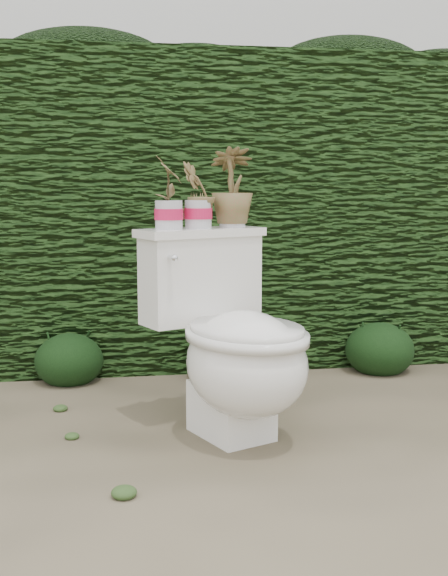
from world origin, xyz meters
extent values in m
plane|color=#83765A|center=(0.00, 0.00, 0.00)|extent=(60.00, 60.00, 0.00)
cube|color=#274918|center=(0.00, 1.60, 0.80)|extent=(8.00, 1.00, 1.60)
cube|color=silver|center=(0.60, 6.00, 2.00)|extent=(8.00, 3.50, 4.00)
cube|color=white|center=(-0.11, 0.20, 0.10)|extent=(0.32, 0.36, 0.20)
ellipsoid|color=white|center=(-0.07, 0.10, 0.30)|extent=(0.58, 0.63, 0.39)
cube|color=white|center=(-0.20, 0.40, 0.57)|extent=(0.50, 0.34, 0.34)
cube|color=white|center=(-0.20, 0.40, 0.76)|extent=(0.53, 0.37, 0.03)
cylinder|color=silver|center=(-0.33, 0.24, 0.68)|extent=(0.04, 0.06, 0.02)
sphere|color=silver|center=(-0.32, 0.21, 0.68)|extent=(0.03, 0.03, 0.03)
imported|color=#267B2E|center=(-0.32, 0.34, 0.91)|extent=(0.12, 0.15, 0.26)
imported|color=#267B2E|center=(-0.21, 0.39, 0.90)|extent=(0.17, 0.16, 0.24)
imported|color=#267B2E|center=(-0.06, 0.46, 0.93)|extent=(0.20, 0.20, 0.30)
ellipsoid|color=black|center=(-0.75, 1.07, 0.13)|extent=(0.33, 0.33, 0.26)
ellipsoid|color=black|center=(-0.01, 1.03, 0.13)|extent=(0.33, 0.33, 0.26)
ellipsoid|color=black|center=(0.80, 1.01, 0.14)|extent=(0.35, 0.35, 0.28)
camera|label=1|loc=(-0.55, -2.40, 0.95)|focal=45.00mm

